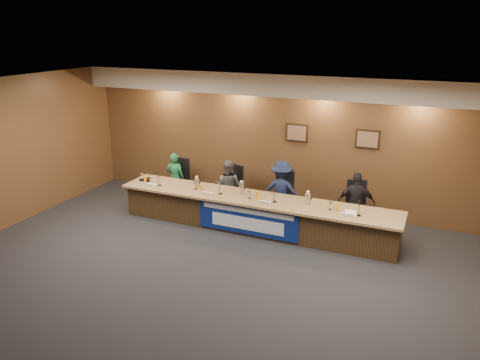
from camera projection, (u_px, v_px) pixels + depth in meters
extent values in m
plane|color=black|center=(203.00, 282.00, 8.05)|extent=(10.00, 10.00, 0.00)
cube|color=silver|center=(197.00, 95.00, 7.05)|extent=(10.00, 8.00, 0.04)
cube|color=brown|center=(281.00, 141.00, 11.03)|extent=(10.00, 0.04, 3.20)
cube|color=beige|center=(279.00, 85.00, 10.39)|extent=(10.00, 0.50, 0.50)
cube|color=#3B2814|center=(255.00, 214.00, 10.03)|extent=(6.00, 0.80, 0.70)
cube|color=#977048|center=(254.00, 199.00, 9.87)|extent=(6.10, 0.95, 0.05)
cube|color=navy|center=(247.00, 220.00, 9.66)|extent=(2.20, 0.02, 0.65)
cube|color=silver|center=(247.00, 211.00, 9.59)|extent=(2.00, 0.01, 0.10)
cube|color=silver|center=(247.00, 224.00, 9.67)|extent=(1.60, 0.01, 0.28)
cube|color=black|center=(297.00, 133.00, 10.77)|extent=(0.52, 0.04, 0.42)
cube|color=black|center=(368.00, 139.00, 10.16)|extent=(0.52, 0.04, 0.42)
imported|color=#1C6035|center=(175.00, 178.00, 11.49)|extent=(0.50, 0.36, 1.27)
imported|color=#54565A|center=(228.00, 186.00, 10.94)|extent=(0.61, 0.48, 1.26)
imported|color=#121C3C|center=(281.00, 191.00, 10.42)|extent=(0.95, 0.61, 1.39)
imported|color=black|center=(356.00, 203.00, 9.80)|extent=(0.83, 0.48, 1.33)
cube|color=black|center=(178.00, 183.00, 11.62)|extent=(0.53, 0.53, 0.08)
cube|color=black|center=(230.00, 191.00, 11.07)|extent=(0.60, 0.60, 0.08)
cube|color=black|center=(283.00, 198.00, 10.58)|extent=(0.53, 0.53, 0.08)
cube|color=black|center=(356.00, 209.00, 9.95)|extent=(0.59, 0.59, 0.08)
cube|color=white|center=(149.00, 185.00, 10.53)|extent=(0.24, 0.08, 0.10)
cylinder|color=black|center=(160.00, 185.00, 10.59)|extent=(0.07, 0.07, 0.02)
cylinder|color=orange|center=(145.00, 179.00, 10.80)|extent=(0.06, 0.06, 0.15)
cylinder|color=silver|center=(142.00, 177.00, 10.88)|extent=(0.08, 0.08, 0.18)
cube|color=white|center=(206.00, 193.00, 9.99)|extent=(0.24, 0.08, 0.10)
cylinder|color=black|center=(221.00, 194.00, 10.07)|extent=(0.07, 0.07, 0.02)
cylinder|color=orange|center=(201.00, 188.00, 10.24)|extent=(0.06, 0.06, 0.15)
cylinder|color=silver|center=(195.00, 186.00, 10.32)|extent=(0.08, 0.08, 0.18)
cube|color=white|center=(264.00, 202.00, 9.48)|extent=(0.24, 0.08, 0.10)
cylinder|color=black|center=(275.00, 202.00, 9.60)|extent=(0.07, 0.07, 0.02)
cylinder|color=orange|center=(257.00, 195.00, 9.79)|extent=(0.06, 0.06, 0.15)
cylinder|color=silver|center=(249.00, 194.00, 9.79)|extent=(0.08, 0.08, 0.18)
cube|color=white|center=(347.00, 215.00, 8.86)|extent=(0.24, 0.08, 0.10)
cylinder|color=black|center=(359.00, 215.00, 8.92)|extent=(0.07, 0.07, 0.02)
cylinder|color=orange|center=(336.00, 207.00, 9.15)|extent=(0.06, 0.06, 0.15)
cylinder|color=silver|center=(330.00, 206.00, 9.18)|extent=(0.08, 0.08, 0.18)
cylinder|color=silver|center=(197.00, 183.00, 10.41)|extent=(0.11, 0.11, 0.24)
cylinder|color=silver|center=(242.00, 189.00, 10.00)|extent=(0.11, 0.11, 0.26)
cylinder|color=silver|center=(308.00, 199.00, 9.42)|extent=(0.12, 0.12, 0.25)
cylinder|color=black|center=(146.00, 180.00, 10.92)|extent=(0.32, 0.32, 0.05)
cube|color=white|center=(350.00, 213.00, 9.05)|extent=(0.26, 0.33, 0.01)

